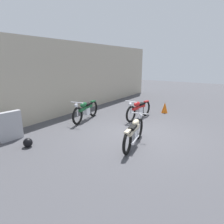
# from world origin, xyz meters

# --- Properties ---
(ground_plane) EXTENTS (40.00, 40.00, 0.00)m
(ground_plane) POSITION_xyz_m (0.00, 0.00, 0.00)
(ground_plane) COLOR #47474C
(building_wall) EXTENTS (18.00, 0.30, 3.54)m
(building_wall) POSITION_xyz_m (0.00, 4.22, 1.77)
(building_wall) COLOR #B2A893
(building_wall) RESTS_ON ground_plane
(stone_marker) EXTENTS (0.79, 0.27, 0.98)m
(stone_marker) POSITION_xyz_m (-2.92, 3.24, 0.49)
(stone_marker) COLOR #9E9EA3
(stone_marker) RESTS_ON ground_plane
(helmet) EXTENTS (0.28, 0.28, 0.28)m
(helmet) POSITION_xyz_m (-2.94, 2.26, 0.14)
(helmet) COLOR black
(helmet) RESTS_ON ground_plane
(traffic_cone) EXTENTS (0.32, 0.32, 0.55)m
(traffic_cone) POSITION_xyz_m (3.45, 0.13, 0.28)
(traffic_cone) COLOR orange
(traffic_cone) RESTS_ON ground_plane
(motorcycle_red) EXTENTS (2.08, 0.58, 0.93)m
(motorcycle_red) POSITION_xyz_m (1.73, 0.77, 0.45)
(motorcycle_red) COLOR black
(motorcycle_red) RESTS_ON ground_plane
(motorcycle_green) EXTENTS (2.13, 0.71, 0.97)m
(motorcycle_green) POSITION_xyz_m (0.20, 2.64, 0.47)
(motorcycle_green) COLOR black
(motorcycle_green) RESTS_ON ground_plane
(motorcycle_cream) EXTENTS (1.99, 0.65, 0.90)m
(motorcycle_cream) POSITION_xyz_m (-1.01, -0.41, 0.43)
(motorcycle_cream) COLOR black
(motorcycle_cream) RESTS_ON ground_plane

